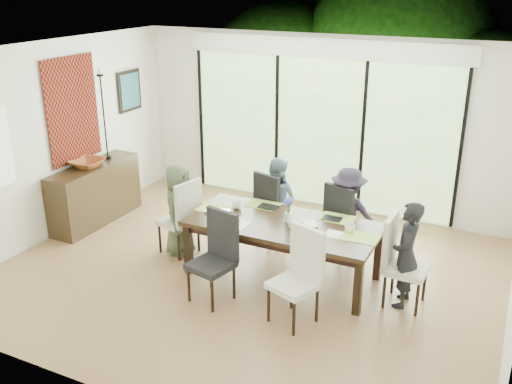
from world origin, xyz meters
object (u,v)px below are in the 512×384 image
at_px(chair_far_left, 277,207).
at_px(cup_c, 350,228).
at_px(chair_right_end, 407,262).
at_px(vase, 288,217).
at_px(person_far_right, 347,214).
at_px(cup_a, 237,205).
at_px(cup_b, 291,224).
at_px(laptop, 217,212).
at_px(sideboard, 95,194).
at_px(person_far_left, 276,201).
at_px(chair_near_left, 211,259).
at_px(bowl, 87,163).
at_px(table_top, 283,225).
at_px(person_left_end, 179,209).
at_px(chair_far_right, 347,219).
at_px(chair_left_end, 178,216).
at_px(person_right_end, 406,255).
at_px(chair_near_right, 293,278).

xyz_separation_m(chair_far_left, cup_c, (1.25, -0.75, 0.24)).
distance_m(chair_right_end, vase, 1.47).
distance_m(person_far_right, cup_a, 1.43).
bearing_deg(cup_b, laptop, 180.00).
bearing_deg(chair_far_left, cup_b, 140.90).
bearing_deg(person_far_right, chair_right_end, 127.74).
xyz_separation_m(cup_a, sideboard, (-2.48, 0.17, -0.32)).
distance_m(vase, laptop, 0.91).
xyz_separation_m(person_far_left, vase, (0.50, -0.78, 0.16)).
relative_size(chair_near_left, cup_c, 8.87).
height_order(chair_right_end, vase, chair_right_end).
distance_m(person_far_left, person_far_right, 1.00).
bearing_deg(bowl, table_top, -3.95).
relative_size(person_left_end, sideboard, 0.78).
height_order(chair_right_end, person_far_right, person_far_right).
bearing_deg(chair_far_right, chair_left_end, 41.69).
relative_size(chair_right_end, chair_far_left, 1.00).
distance_m(person_far_left, cup_c, 1.45).
relative_size(chair_far_right, person_far_right, 0.85).
height_order(chair_far_left, person_far_right, person_far_right).
xyz_separation_m(person_right_end, person_far_right, (-0.93, 0.83, 0.00)).
distance_m(laptop, sideboard, 2.38).
relative_size(person_far_left, cup_a, 10.40).
xyz_separation_m(chair_left_end, person_left_end, (0.02, 0.00, 0.09)).
distance_m(person_far_left, vase, 0.94).
xyz_separation_m(cup_b, sideboard, (-3.33, 0.42, -0.32)).
distance_m(cup_c, bowl, 3.98).
bearing_deg(laptop, chair_right_end, -15.29).
xyz_separation_m(person_far_right, vase, (-0.50, -0.78, 0.16)).
height_order(chair_right_end, cup_c, chair_right_end).
height_order(table_top, chair_near_left, chair_near_left).
height_order(chair_far_right, person_right_end, person_right_end).
bearing_deg(table_top, chair_far_right, 57.09).
bearing_deg(person_left_end, cup_a, -90.51).
bearing_deg(table_top, sideboard, 174.26).
distance_m(cup_a, sideboard, 2.50).
relative_size(table_top, chair_near_left, 2.18).
bearing_deg(person_left_end, chair_left_end, 78.61).
bearing_deg(chair_left_end, chair_near_right, 79.91).
relative_size(laptop, cup_b, 3.30).
bearing_deg(person_right_end, bowl, -94.52).
bearing_deg(person_left_end, chair_far_right, -78.67).
bearing_deg(cup_a, person_far_right, 28.55).
xyz_separation_m(cup_a, bowl, (-2.48, 0.07, 0.18)).
bearing_deg(cup_b, chair_right_end, 4.24).
relative_size(person_far_left, laptop, 3.91).
xyz_separation_m(chair_left_end, cup_c, (2.30, 0.10, 0.24)).
xyz_separation_m(person_far_right, laptop, (-1.40, -0.93, 0.11)).
relative_size(chair_left_end, cup_a, 8.87).
distance_m(chair_near_left, person_far_left, 1.70).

